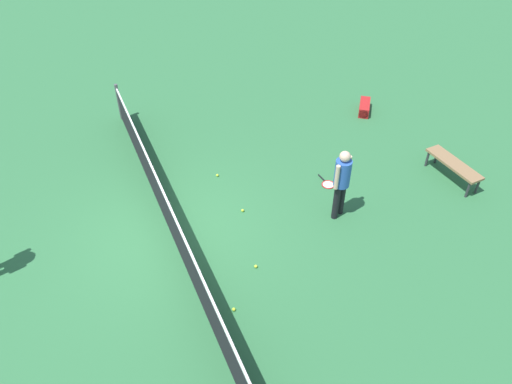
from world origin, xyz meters
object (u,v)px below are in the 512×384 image
tennis_ball_baseline (234,309)px  equipment_bag (364,108)px  player_near_side (342,179)px  tennis_racket_near_player (328,184)px  tennis_ball_near_player (217,175)px  tennis_ball_midcourt (243,210)px  courtside_bench (454,165)px  tennis_ball_by_net (256,266)px

tennis_ball_baseline → equipment_bag: size_ratio=0.08×
player_near_side → tennis_racket_near_player: (1.01, -0.34, -1.00)m
tennis_ball_near_player → tennis_ball_midcourt: bearing=-176.7°
tennis_ball_midcourt → courtside_bench: bearing=-100.1°
tennis_ball_midcourt → equipment_bag: equipment_bag is taller
courtside_bench → tennis_ball_baseline: bearing=103.8°
equipment_bag → courtside_bench: bearing=-176.6°
tennis_ball_by_net → equipment_bag: bearing=-51.2°
player_near_side → tennis_ball_near_player: player_near_side is taller
player_near_side → equipment_bag: 4.63m
tennis_racket_near_player → tennis_ball_baseline: bearing=126.6°
tennis_ball_near_player → tennis_ball_midcourt: size_ratio=1.00×
tennis_ball_near_player → tennis_ball_by_net: size_ratio=1.00×
tennis_ball_near_player → tennis_ball_by_net: 3.06m
player_near_side → tennis_racket_near_player: bearing=-18.6°
tennis_ball_baseline → equipment_bag: (4.97, -5.97, 0.11)m
player_near_side → courtside_bench: player_near_side is taller
tennis_racket_near_player → tennis_ball_near_player: 2.65m
tennis_ball_near_player → tennis_ball_baseline: bearing=164.3°
tennis_ball_baseline → courtside_bench: 6.37m
tennis_racket_near_player → tennis_ball_near_player: tennis_ball_near_player is taller
tennis_ball_by_net → tennis_ball_midcourt: same height
tennis_ball_midcourt → tennis_ball_baseline: size_ratio=1.00×
player_near_side → tennis_ball_midcourt: player_near_side is taller
player_near_side → tennis_ball_near_player: 3.20m
player_near_side → courtside_bench: 3.20m
tennis_racket_near_player → equipment_bag: bearing=-46.5°
courtside_bench → player_near_side: bearing=90.5°
player_near_side → tennis_ball_near_player: size_ratio=25.76×
tennis_ball_baseline → tennis_racket_near_player: bearing=-53.4°
tennis_ball_near_player → equipment_bag: size_ratio=0.08×
tennis_ball_near_player → tennis_ball_midcourt: 1.42m
player_near_side → tennis_ball_midcourt: size_ratio=25.76×
tennis_racket_near_player → tennis_ball_baseline: 4.20m
tennis_racket_near_player → tennis_ball_near_player: bearing=59.9°
player_near_side → courtside_bench: size_ratio=1.12×
tennis_ball_by_net → equipment_bag: 6.67m
tennis_ball_baseline → player_near_side: bearing=-63.8°
tennis_ball_midcourt → tennis_ball_baseline: bearing=154.3°
tennis_racket_near_player → equipment_bag: equipment_bag is taller
tennis_ball_near_player → equipment_bag: equipment_bag is taller
tennis_racket_near_player → courtside_bench: bearing=-109.3°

